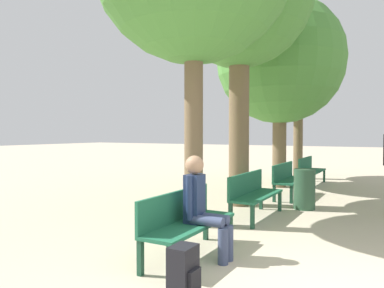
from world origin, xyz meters
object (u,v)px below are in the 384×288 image
at_px(person_seated, 203,204).
at_px(bench_row_0, 185,219).
at_px(bench_row_3, 310,169).
at_px(tree_row_3, 299,72).
at_px(bench_row_2, 288,177).
at_px(backpack, 184,271).
at_px(trash_bin, 304,189).
at_px(bench_row_1, 253,192).
at_px(tree_row_2, 280,61).

bearing_deg(person_seated, bench_row_0, -168.51).
relative_size(bench_row_3, tree_row_3, 0.33).
distance_m(bench_row_2, backpack, 5.95).
relative_size(bench_row_0, tree_row_3, 0.33).
relative_size(tree_row_3, trash_bin, 6.16).
relative_size(bench_row_0, backpack, 3.41).
xyz_separation_m(bench_row_1, person_seated, (0.23, -2.42, 0.20)).
height_order(tree_row_2, tree_row_3, tree_row_2).
xyz_separation_m(tree_row_3, backpack, (1.23, -9.71, -3.35)).
xyz_separation_m(bench_row_0, bench_row_2, (0.00, 4.93, 0.00)).
height_order(bench_row_1, trash_bin, trash_bin).
distance_m(person_seated, backpack, 1.18).
distance_m(bench_row_1, trash_bin, 1.39).
distance_m(bench_row_2, trash_bin, 1.41).
bearing_deg(tree_row_2, bench_row_2, -66.85).
bearing_deg(tree_row_3, bench_row_0, -85.62).
bearing_deg(bench_row_2, bench_row_1, -90.00).
bearing_deg(person_seated, bench_row_1, 95.33).
xyz_separation_m(backpack, trash_bin, (0.09, 4.68, 0.17)).
bearing_deg(backpack, trash_bin, 88.87).
relative_size(tree_row_2, person_seated, 4.25).
bearing_deg(person_seated, bench_row_2, 92.65).
xyz_separation_m(bench_row_1, bench_row_2, (0.00, 2.46, 0.00)).
height_order(bench_row_0, bench_row_1, same).
xyz_separation_m(person_seated, trash_bin, (0.43, 3.64, -0.26)).
height_order(bench_row_2, bench_row_3, same).
distance_m(tree_row_2, trash_bin, 4.45).
relative_size(bench_row_0, bench_row_1, 1.00).
bearing_deg(trash_bin, bench_row_3, 100.08).
xyz_separation_m(tree_row_2, tree_row_3, (0.00, 2.22, -0.00)).
distance_m(bench_row_0, backpack, 1.17).
relative_size(bench_row_1, person_seated, 1.30).
bearing_deg(bench_row_0, bench_row_2, 90.00).
distance_m(tree_row_3, backpack, 10.34).
xyz_separation_m(tree_row_2, trash_bin, (1.33, -2.80, -3.19)).
height_order(backpack, trash_bin, trash_bin).
relative_size(tree_row_3, backpack, 10.37).
distance_m(tree_row_3, person_seated, 9.19).
bearing_deg(bench_row_2, bench_row_3, 90.00).
bearing_deg(bench_row_2, backpack, -84.53).
bearing_deg(bench_row_1, trash_bin, 61.65).
xyz_separation_m(bench_row_2, tree_row_3, (-0.67, 3.79, 3.11)).
xyz_separation_m(bench_row_0, bench_row_1, (0.00, 2.46, 0.00)).
distance_m(bench_row_1, bench_row_2, 2.46).
height_order(bench_row_1, bench_row_3, same).
relative_size(tree_row_2, backpack, 11.20).
bearing_deg(backpack, bench_row_3, 93.87).
height_order(tree_row_2, trash_bin, tree_row_2).
bearing_deg(backpack, person_seated, 108.19).
distance_m(bench_row_3, tree_row_3, 3.45).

